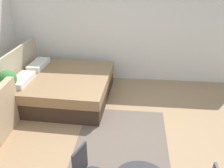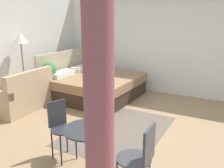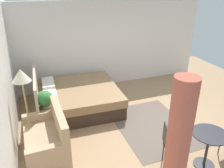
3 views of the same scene
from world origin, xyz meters
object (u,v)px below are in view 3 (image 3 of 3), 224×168
at_px(bed, 76,98).
at_px(vase, 46,103).
at_px(potted_plant, 45,100).
at_px(nightstand, 48,117).
at_px(balcony_table, 208,143).
at_px(floor_lamp, 22,81).
at_px(couch, 48,139).
at_px(cafe_chair_near_window, 169,142).

xyz_separation_m(bed, vase, (-0.49, 0.82, 0.25)).
bearing_deg(vase, potted_plant, 175.81).
relative_size(nightstand, potted_plant, 0.98).
bearing_deg(balcony_table, floor_lamp, 59.78).
relative_size(bed, vase, 13.44).
xyz_separation_m(bed, balcony_table, (-2.97, -1.83, 0.19)).
bearing_deg(bed, couch, 150.10).
bearing_deg(couch, vase, -4.62).
bearing_deg(couch, bed, -29.90).
relative_size(nightstand, vase, 2.94).
xyz_separation_m(bed, couch, (-1.58, 0.91, -0.00)).
relative_size(nightstand, balcony_table, 0.66).
bearing_deg(nightstand, balcony_table, -131.88).
distance_m(bed, vase, 0.99).
bearing_deg(cafe_chair_near_window, couch, 61.01).
relative_size(nightstand, floor_lamp, 0.28).
bearing_deg(vase, cafe_chair_near_window, -138.47).
bearing_deg(nightstand, potted_plant, 162.84).
relative_size(nightstand, cafe_chair_near_window, 0.54).
bearing_deg(bed, cafe_chair_near_window, -156.93).
height_order(nightstand, floor_lamp, floor_lamp).
bearing_deg(balcony_table, vase, 46.87).
bearing_deg(vase, bed, -59.18).
height_order(vase, cafe_chair_near_window, cafe_chair_near_window).
relative_size(couch, potted_plant, 2.78).
height_order(nightstand, cafe_chair_near_window, cafe_chair_near_window).
xyz_separation_m(potted_plant, balcony_table, (-2.26, -2.67, -0.25)).
distance_m(balcony_table, cafe_chair_near_window, 0.72).
bearing_deg(vase, balcony_table, -133.13).
xyz_separation_m(bed, nightstand, (-0.61, 0.80, -0.07)).
bearing_deg(cafe_chair_near_window, nightstand, 42.89).
distance_m(potted_plant, floor_lamp, 0.96).
bearing_deg(vase, couch, 175.38).
bearing_deg(floor_lamp, bed, -45.55).
xyz_separation_m(bed, potted_plant, (-0.71, 0.84, 0.44)).
bearing_deg(bed, potted_plant, 130.31).
relative_size(floor_lamp, cafe_chair_near_window, 1.92).
xyz_separation_m(potted_plant, cafe_chair_near_window, (-2.02, -2.00, -0.21)).
relative_size(potted_plant, balcony_table, 0.67).
bearing_deg(balcony_table, couch, 63.03).
bearing_deg(potted_plant, vase, -4.19).
distance_m(couch, potted_plant, 0.98).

